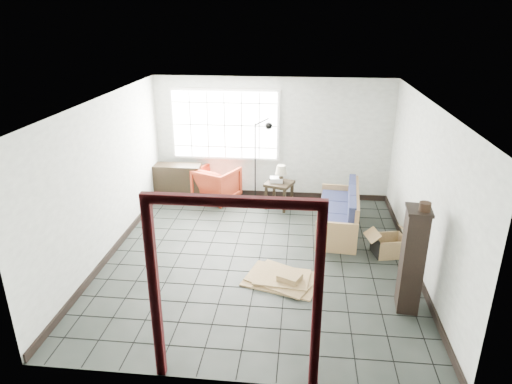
# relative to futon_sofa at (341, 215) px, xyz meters

# --- Properties ---
(ground) EXTENTS (5.50, 5.50, 0.00)m
(ground) POSITION_rel_futon_sofa_xyz_m (-1.40, -1.20, -0.30)
(ground) COLOR black
(ground) RESTS_ON ground
(room_shell) EXTENTS (5.02, 5.52, 2.61)m
(room_shell) POSITION_rel_futon_sofa_xyz_m (-1.40, -1.18, 1.38)
(room_shell) COLOR #A1A69F
(room_shell) RESTS_ON ground
(window_panel) EXTENTS (2.32, 0.08, 1.52)m
(window_panel) POSITION_rel_futon_sofa_xyz_m (-2.40, 1.50, 1.30)
(window_panel) COLOR silver
(window_panel) RESTS_ON ground
(doorway_trim) EXTENTS (1.80, 0.08, 2.20)m
(doorway_trim) POSITION_rel_futon_sofa_xyz_m (-1.40, -3.90, 1.08)
(doorway_trim) COLOR #3C0D10
(doorway_trim) RESTS_ON ground
(futon_sofa) EXTENTS (0.86, 1.92, 0.83)m
(futon_sofa) POSITION_rel_futon_sofa_xyz_m (0.00, 0.00, 0.00)
(futon_sofa) COLOR #905C41
(futon_sofa) RESTS_ON ground
(armchair) EXTENTS (1.04, 1.01, 0.82)m
(armchair) POSITION_rel_futon_sofa_xyz_m (-2.56, 1.20, 0.11)
(armchair) COLOR maroon
(armchair) RESTS_ON ground
(side_table) EXTENTS (0.65, 0.65, 0.56)m
(side_table) POSITION_rel_futon_sofa_xyz_m (-1.20, 0.94, 0.16)
(side_table) COLOR black
(side_table) RESTS_ON ground
(table_lamp) EXTENTS (0.27, 0.27, 0.37)m
(table_lamp) POSITION_rel_futon_sofa_xyz_m (-1.17, 0.93, 0.52)
(table_lamp) COLOR black
(table_lamp) RESTS_ON side_table
(projector) EXTENTS (0.28, 0.23, 0.09)m
(projector) POSITION_rel_futon_sofa_xyz_m (-1.27, 0.97, 0.31)
(projector) COLOR silver
(projector) RESTS_ON side_table
(floor_lamp) EXTENTS (0.54, 0.34, 1.84)m
(floor_lamp) POSITION_rel_futon_sofa_xyz_m (-1.59, 1.17, 0.68)
(floor_lamp) COLOR black
(floor_lamp) RESTS_ON ground
(console_shelf) EXTENTS (1.00, 0.39, 0.78)m
(console_shelf) POSITION_rel_futon_sofa_xyz_m (-3.41, 1.20, 0.09)
(console_shelf) COLOR black
(console_shelf) RESTS_ON ground
(tall_shelf) EXTENTS (0.35, 0.43, 1.49)m
(tall_shelf) POSITION_rel_futon_sofa_xyz_m (0.75, -2.35, 0.46)
(tall_shelf) COLOR black
(tall_shelf) RESTS_ON ground
(pot) EXTENTS (0.17, 0.17, 0.11)m
(pot) POSITION_rel_futon_sofa_xyz_m (0.79, -2.41, 1.25)
(pot) COLOR black
(pot) RESTS_ON tall_shelf
(open_box) EXTENTS (0.86, 0.55, 0.45)m
(open_box) POSITION_rel_futon_sofa_xyz_m (0.75, -0.86, -0.13)
(open_box) COLOR olive
(open_box) RESTS_ON ground
(cardboard_pile) EXTENTS (1.27, 1.07, 0.16)m
(cardboard_pile) POSITION_rel_futon_sofa_xyz_m (-0.97, -1.86, -0.26)
(cardboard_pile) COLOR olive
(cardboard_pile) RESTS_ON ground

